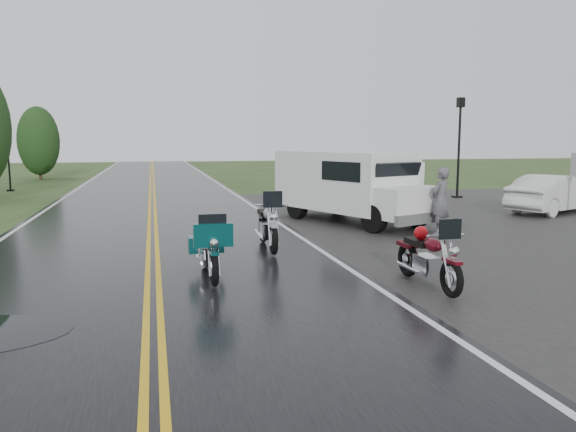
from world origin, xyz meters
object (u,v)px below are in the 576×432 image
object	(u,v)px
van_white	(375,193)
lamp_post_far_left	(8,153)
motorcycle_silver	(274,227)
lamp_post_far_right	(459,148)
person_at_van	(440,202)
sedan_white	(553,195)
motorcycle_teal	(214,254)
motorcycle_red	(452,263)

from	to	relation	value
van_white	lamp_post_far_left	world-z (taller)	lamp_post_far_left
motorcycle_silver	lamp_post_far_right	bearing A→B (deg)	48.14
motorcycle_silver	lamp_post_far_right	distance (m)	15.18
person_at_van	lamp_post_far_right	world-z (taller)	lamp_post_far_right
lamp_post_far_left	sedan_white	bearing A→B (deg)	-34.09
sedan_white	lamp_post_far_right	distance (m)	5.85
motorcycle_teal	motorcycle_silver	xyz separation A→B (m)	(1.57, 2.38, 0.06)
person_at_van	sedan_white	distance (m)	6.96
person_at_van	sedan_white	xyz separation A→B (m)	(6.16, 3.22, -0.24)
van_white	person_at_van	bearing A→B (deg)	-43.28
motorcycle_teal	person_at_van	size ratio (longest dim) A/B	1.17
motorcycle_teal	person_at_van	world-z (taller)	person_at_van
lamp_post_far_left	lamp_post_far_right	bearing A→B (deg)	-22.62
motorcycle_teal	lamp_post_far_right	xyz separation A→B (m)	(12.27, 13.03, 1.61)
motorcycle_red	sedan_white	distance (m)	12.84
lamp_post_far_left	lamp_post_far_right	xyz separation A→B (m)	(20.34, -8.47, 0.32)
motorcycle_silver	person_at_van	xyz separation A→B (m)	(5.03, 1.82, 0.22)
sedan_white	lamp_post_far_left	bearing A→B (deg)	32.28
motorcycle_teal	van_white	xyz separation A→B (m)	(4.94, 4.82, 0.51)
van_white	motorcycle_teal	bearing A→B (deg)	-158.41
motorcycle_red	motorcycle_teal	distance (m)	3.98
lamp_post_far_left	van_white	bearing A→B (deg)	-52.08
motorcycle_silver	person_at_van	world-z (taller)	person_at_van
motorcycle_red	sedan_white	xyz separation A→B (m)	(9.12, 9.04, 0.04)
motorcycle_teal	lamp_post_far_left	world-z (taller)	lamp_post_far_left
sedan_white	person_at_van	bearing A→B (deg)	93.96
person_at_van	motorcycle_red	bearing A→B (deg)	32.26
lamp_post_far_right	van_white	bearing A→B (deg)	-131.77
van_white	lamp_post_far_left	xyz separation A→B (m)	(-13.00, 16.69, 0.79)
lamp_post_far_right	person_at_van	bearing A→B (deg)	-122.73
person_at_van	lamp_post_far_right	bearing A→B (deg)	-153.48
lamp_post_far_right	motorcycle_red	bearing A→B (deg)	-120.53
person_at_van	sedan_white	size ratio (longest dim) A/B	0.45
motorcycle_teal	lamp_post_far_left	distance (m)	23.00
person_at_van	lamp_post_far_right	distance (m)	10.59
motorcycle_silver	van_white	world-z (taller)	van_white
motorcycle_teal	sedan_white	distance (m)	14.76
motorcycle_teal	motorcycle_silver	size ratio (longest dim) A/B	0.91
person_at_van	sedan_white	bearing A→B (deg)	176.85
motorcycle_teal	van_white	bearing A→B (deg)	43.99
motorcycle_silver	lamp_post_far_right	xyz separation A→B (m)	(10.71, 10.65, 1.55)
motorcycle_silver	sedan_white	distance (m)	12.27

